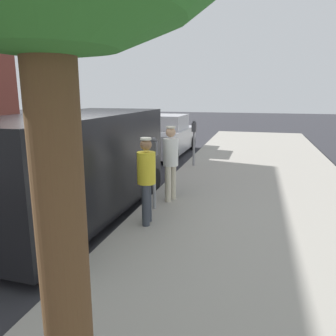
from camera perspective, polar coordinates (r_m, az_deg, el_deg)
The scene contains 9 objects.
ground_plane at distance 7.06m, azimuth -14.90°, elevation -8.92°, with size 80.00×80.00×0.00m, color #2D2D33.
sidewalk_slab at distance 6.17m, azimuth 15.22°, elevation -11.39°, with size 5.00×32.00×0.15m, color #9E998E.
parking_meter_near at distance 6.87m, azimuth -2.42°, elevation 1.21°, with size 0.14×0.18×1.52m.
parking_meter_far at distance 11.17m, azimuth 4.46°, elevation 5.62°, with size 0.14×0.18×1.52m.
pedestrian_in_white at distance 7.43m, azimuth 0.45°, elevation 1.61°, with size 0.34×0.35×1.69m.
pedestrian_in_yellow at distance 6.10m, azimuth -3.72°, elevation -1.32°, with size 0.34×0.36×1.62m.
parked_van at distance 6.93m, azimuth -15.91°, elevation 0.60°, with size 2.25×5.25×2.15m.
parked_sedan_ahead at distance 14.13m, azimuth -0.62°, elevation 5.37°, with size 1.98×4.42×1.65m.
traffic_light_corner at distance 18.91m, azimuth -18.67°, elevation 14.99°, with size 2.48×0.42×5.20m.
Camera 1 is at (3.37, -5.66, 2.55)m, focal length 35.63 mm.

